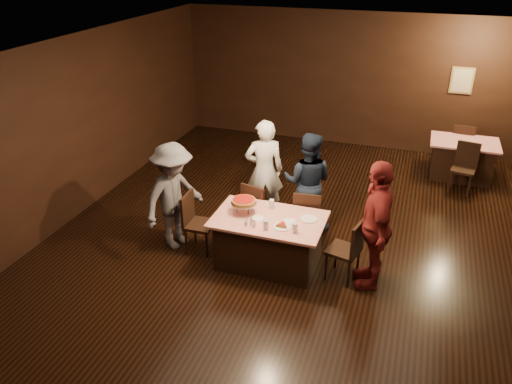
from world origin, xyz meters
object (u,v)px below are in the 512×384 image
at_px(chair_back_near, 464,169).
at_px(diner_navy_hoodie, 308,182).
at_px(pizza_stand, 244,201).
at_px(chair_end_right, 344,249).
at_px(glass_front_right, 295,228).
at_px(diner_grey_knit, 174,196).
at_px(glass_front_left, 266,225).
at_px(chair_end_left, 200,223).
at_px(back_table, 462,159).
at_px(diner_red_shirt, 375,225).
at_px(chair_far_left, 259,208).
at_px(glass_back, 272,204).
at_px(main_table, 269,241).
at_px(chair_back_far, 462,145).
at_px(chair_far_right, 307,216).
at_px(diner_white_jacket, 264,171).
at_px(plate_empty, 309,219).

distance_m(chair_back_near, diner_navy_hoodie, 3.39).
relative_size(diner_navy_hoodie, pizza_stand, 4.42).
xyz_separation_m(chair_end_right, glass_front_right, (-0.65, -0.25, 0.37)).
bearing_deg(diner_grey_knit, glass_front_left, -82.41).
distance_m(chair_end_left, diner_grey_knit, 0.57).
bearing_deg(back_table, pizza_stand, -127.70).
relative_size(diner_red_shirt, glass_front_left, 13.34).
distance_m(chair_far_left, pizza_stand, 0.85).
xyz_separation_m(chair_end_left, pizza_stand, (0.70, 0.05, 0.48)).
height_order(chair_end_right, glass_back, chair_end_right).
bearing_deg(chair_end_right, diner_red_shirt, 105.41).
xyz_separation_m(chair_back_near, glass_back, (-2.83, -3.16, 0.37)).
height_order(main_table, chair_back_far, chair_back_far).
height_order(glass_front_left, glass_back, same).
relative_size(chair_back_far, diner_grey_knit, 0.55).
relative_size(chair_back_near, chair_back_far, 1.00).
height_order(chair_far_right, chair_end_right, same).
distance_m(chair_far_right, pizza_stand, 1.16).
bearing_deg(chair_end_right, diner_white_jacket, -115.86).
height_order(chair_end_right, diner_grey_knit, diner_grey_knit).
bearing_deg(diner_navy_hoodie, diner_grey_knit, 30.49).
distance_m(chair_end_right, diner_navy_hoodie, 1.50).
relative_size(chair_back_far, glass_back, 6.79).
bearing_deg(chair_end_right, glass_front_right, -55.48).
relative_size(main_table, glass_front_left, 11.43).
distance_m(chair_far_right, glass_front_right, 1.07).
height_order(chair_far_right, glass_back, chair_far_right).
bearing_deg(chair_end_left, diner_red_shirt, -91.13).
relative_size(chair_end_left, chair_back_far, 1.00).
distance_m(main_table, chair_far_left, 0.85).
xyz_separation_m(chair_end_right, chair_back_far, (1.68, 4.76, 0.00)).
bearing_deg(glass_back, pizza_stand, -144.46).
distance_m(main_table, chair_end_left, 1.10).
relative_size(diner_grey_knit, glass_front_left, 12.23).
xyz_separation_m(chair_back_far, glass_front_left, (-2.73, -5.06, 0.37)).
bearing_deg(chair_back_near, glass_front_left, -115.06).
relative_size(chair_far_right, diner_red_shirt, 0.51).
bearing_deg(glass_front_right, diner_white_jacket, 121.21).
xyz_separation_m(back_table, chair_back_near, (0.00, -0.70, 0.09)).
xyz_separation_m(chair_back_far, plate_empty, (-2.23, -4.61, 0.30)).
bearing_deg(diner_grey_knit, chair_far_left, -37.96).
distance_m(main_table, chair_end_right, 1.10).
relative_size(chair_far_right, diner_white_jacket, 0.54).
bearing_deg(diner_grey_knit, chair_back_near, -32.03).
bearing_deg(back_table, diner_white_jacket, -138.87).
height_order(main_table, diner_white_jacket, diner_white_jacket).
bearing_deg(chair_end_left, chair_far_left, -44.45).
xyz_separation_m(chair_back_far, diner_grey_knit, (-4.30, -4.73, 0.38)).
bearing_deg(glass_back, diner_grey_knit, -169.60).
height_order(chair_end_left, diner_red_shirt, diner_red_shirt).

